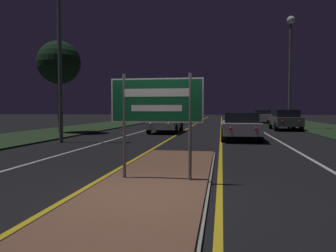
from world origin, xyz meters
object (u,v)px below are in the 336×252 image
object	(u,v)px
streetlight_left_near	(59,34)
car_approaching_1	(161,115)
car_receding_0	(240,125)
car_receding_1	(285,119)
car_receding_2	(262,116)
highway_sign	(157,105)
car_approaching_0	(166,122)
streetlight_right_near	(290,51)

from	to	relation	value
streetlight_left_near	car_approaching_1	xyz separation A→B (m)	(0.50, 23.33, -4.29)
streetlight_left_near	car_receding_0	world-z (taller)	streetlight_left_near
car_receding_1	car_receding_2	bearing A→B (deg)	90.97
car_receding_1	car_receding_2	size ratio (longest dim) A/B	1.02
highway_sign	streetlight_left_near	size ratio (longest dim) A/B	0.27
streetlight_left_near	car_receding_1	bearing A→B (deg)	42.73
car_approaching_0	car_approaching_1	size ratio (longest dim) A/B	1.01
car_receding_1	car_receding_2	distance (m)	12.69
highway_sign	streetlight_left_near	distance (m)	10.27
highway_sign	car_approaching_0	size ratio (longest dim) A/B	0.49
car_receding_2	streetlight_left_near	bearing A→B (deg)	-116.58
car_receding_2	car_approaching_0	world-z (taller)	car_receding_2
car_receding_2	car_approaching_0	distance (m)	18.48
highway_sign	car_receding_2	distance (m)	32.03
streetlight_right_near	car_receding_1	size ratio (longest dim) A/B	1.96
streetlight_left_near	car_approaching_0	bearing A→B (deg)	63.06
car_receding_0	car_receding_1	world-z (taller)	car_receding_1
car_receding_0	car_approaching_1	world-z (taller)	car_approaching_1
highway_sign	streetlight_left_near	world-z (taller)	streetlight_left_near
car_receding_0	car_approaching_0	bearing A→B (deg)	136.14
streetlight_left_near	car_approaching_0	size ratio (longest dim) A/B	1.83
streetlight_right_near	car_receding_0	distance (m)	11.04
highway_sign	car_approaching_1	distance (m)	31.37
streetlight_right_near	car_approaching_0	distance (m)	11.12
streetlight_right_near	car_receding_2	bearing A→B (deg)	92.70
car_receding_0	car_approaching_0	distance (m)	6.49
car_receding_2	car_approaching_0	bearing A→B (deg)	-116.42
highway_sign	car_receding_1	xyz separation A→B (m)	(6.09, 18.79, -0.89)
car_approaching_0	car_approaching_1	xyz separation A→B (m)	(-3.27, 15.91, 0.08)
car_receding_1	car_receding_0	bearing A→B (deg)	-114.23
streetlight_right_near	car_receding_1	world-z (taller)	streetlight_right_near
highway_sign	car_receding_2	size ratio (longest dim) A/B	0.53
car_approaching_0	car_receding_1	bearing A→B (deg)	24.58
streetlight_left_near	car_receding_0	xyz separation A→B (m)	(8.44, 2.92, -4.34)
car_approaching_0	streetlight_right_near	bearing A→B (deg)	26.16
streetlight_right_near	car_receding_2	distance (m)	13.30
highway_sign	streetlight_right_near	distance (m)	20.75
streetlight_right_near	car_receding_2	size ratio (longest dim) A/B	2.00
streetlight_right_near	car_receding_1	bearing A→B (deg)	-127.97
car_receding_2	car_approaching_1	distance (m)	11.51
highway_sign	car_receding_0	world-z (taller)	highway_sign
streetlight_left_near	car_receding_0	size ratio (longest dim) A/B	1.79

